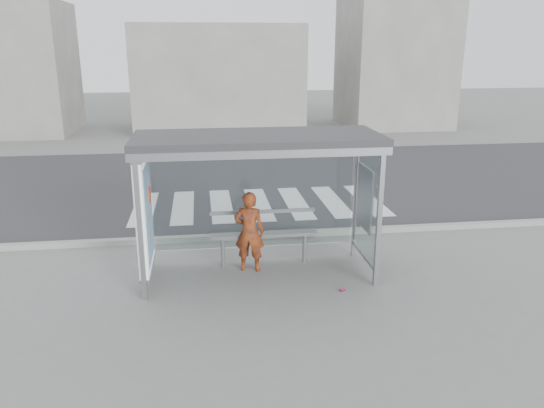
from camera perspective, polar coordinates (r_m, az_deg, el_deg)
The scene contains 11 objects.
ground at distance 9.90m, azimuth -1.42°, elevation -7.64°, with size 80.00×80.00×0.00m, color slate.
road at distance 16.51m, azimuth -4.12°, elevation 2.42°, with size 30.00×10.00×0.01m, color #2E2E31.
curb at distance 11.68m, azimuth -2.49°, elevation -3.43°, with size 30.00×0.18×0.12m, color gray.
crosswalk at distance 14.15m, azimuth -1.43°, elevation -0.01°, with size 6.55×3.00×0.00m.
bus_shelter at distance 9.29m, azimuth -3.83°, elevation 3.61°, with size 4.25×1.65×2.62m.
building_left at distance 28.45m, azimuth -26.96°, elevation 12.86°, with size 6.00×5.00×6.00m, color slate.
building_center at distance 27.02m, azimuth -5.83°, elevation 13.36°, with size 8.00×5.00×5.00m, color slate.
building_right at distance 28.75m, azimuth 13.02°, elevation 15.23°, with size 5.00×5.00×7.00m, color slate.
person at distance 9.83m, azimuth -2.45°, elevation -2.99°, with size 0.56×0.37×1.54m, color orange.
bench at distance 10.14m, azimuth -0.88°, elevation -3.27°, with size 2.04×0.33×1.05m.
soda_can at distance 9.36m, azimuth 7.58°, elevation -9.11°, with size 0.06×0.06×0.11m, color #C03862.
Camera 1 is at (-0.97, -8.96, 4.10)m, focal length 35.00 mm.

